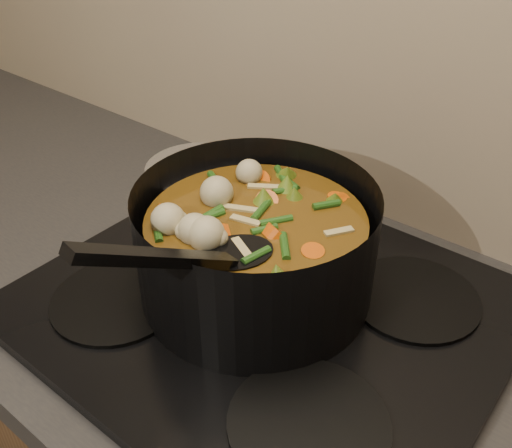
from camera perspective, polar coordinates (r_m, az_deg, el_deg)
The scene contains 3 objects.
stovetop at distance 0.80m, azimuth 0.96°, elevation -8.08°, with size 0.62×0.54×0.03m.
stockpot at distance 0.77m, azimuth -0.02°, elevation -2.36°, with size 0.41×0.48×0.24m.
saucepan at distance 0.91m, azimuth -5.50°, elevation 2.70°, with size 0.17×0.17×0.14m.
Camera 1 is at (0.36, 1.46, 1.46)m, focal length 40.00 mm.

